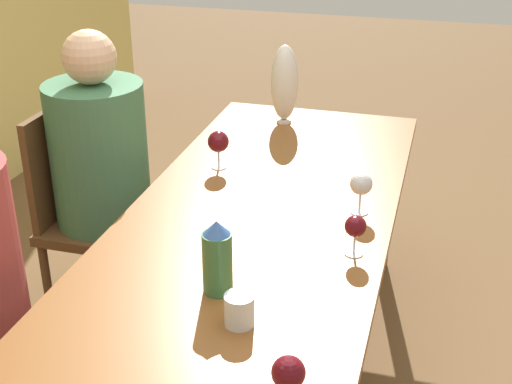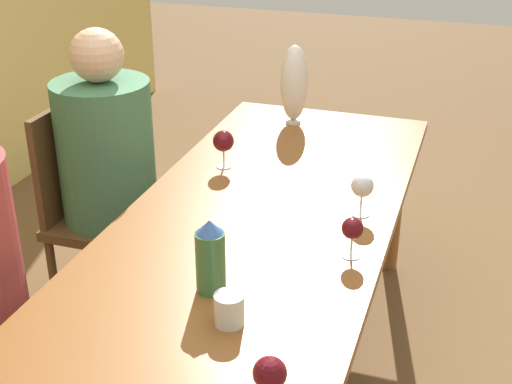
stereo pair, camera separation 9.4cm
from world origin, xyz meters
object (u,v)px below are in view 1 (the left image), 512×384
at_px(water_bottle, 217,258).
at_px(vase, 285,83).
at_px(wine_glass_3, 361,185).
at_px(water_tumbler, 239,310).
at_px(wine_glass_1, 288,374).
at_px(chair_far, 89,210).
at_px(wine_glass_2, 218,142).
at_px(wine_glass_4, 355,227).
at_px(person_far, 105,178).

bearing_deg(water_bottle, vase, 6.00).
bearing_deg(wine_glass_3, water_tumbler, 163.63).
xyz_separation_m(wine_glass_1, chair_far, (1.14, 1.10, -0.32)).
distance_m(water_tumbler, wine_glass_2, 1.01).
height_order(vase, wine_glass_4, vase).
distance_m(vase, wine_glass_2, 0.58).
bearing_deg(water_tumbler, vase, 9.28).
xyz_separation_m(water_bottle, chair_far, (0.74, 0.81, -0.33)).
bearing_deg(chair_far, wine_glass_2, -82.44).
distance_m(wine_glass_3, wine_glass_4, 0.28).
xyz_separation_m(wine_glass_3, wine_glass_4, (-0.28, -0.02, -0.01)).
bearing_deg(water_bottle, wine_glass_2, 18.20).
relative_size(water_tumbler, wine_glass_4, 0.67).
bearing_deg(water_bottle, wine_glass_1, -143.60).
bearing_deg(wine_glass_3, wine_glass_4, -175.22).
bearing_deg(vase, wine_glass_3, -150.18).
distance_m(wine_glass_4, person_far, 1.15).
bearing_deg(water_bottle, chair_far, 47.50).
height_order(wine_glass_2, wine_glass_4, wine_glass_2).
distance_m(water_bottle, wine_glass_4, 0.45).
bearing_deg(wine_glass_2, vase, -12.31).
xyz_separation_m(water_tumbler, wine_glass_2, (0.94, 0.37, 0.06)).
relative_size(water_tumbler, wine_glass_2, 0.58).
distance_m(wine_glass_3, person_far, 1.06).
bearing_deg(water_tumbler, wine_glass_1, -144.35).
bearing_deg(person_far, vase, -42.34).
xyz_separation_m(wine_glass_1, person_far, (1.14, 1.01, -0.16)).
xyz_separation_m(water_bottle, vase, (1.37, 0.14, 0.07)).
height_order(water_tumbler, wine_glass_1, wine_glass_1).
xyz_separation_m(water_tumbler, wine_glass_4, (0.43, -0.23, 0.05)).
xyz_separation_m(wine_glass_2, person_far, (-0.07, 0.45, -0.17)).
relative_size(wine_glass_4, chair_far, 0.14).
bearing_deg(water_tumbler, chair_far, 46.25).
relative_size(water_bottle, wine_glass_4, 1.71).
height_order(water_bottle, water_tumbler, water_bottle).
bearing_deg(water_tumbler, wine_glass_2, 21.35).
distance_m(water_tumbler, wine_glass_3, 0.74).
height_order(water_bottle, wine_glass_3, water_bottle).
bearing_deg(water_tumbler, water_bottle, 37.88).
distance_m(vase, chair_far, 1.00).
relative_size(vase, wine_glass_1, 2.60).
bearing_deg(person_far, wine_glass_1, -138.27).
relative_size(wine_glass_2, wine_glass_4, 1.15).
bearing_deg(wine_glass_2, wine_glass_1, -155.16).
height_order(wine_glass_4, chair_far, chair_far).
xyz_separation_m(vase, chair_far, (-0.63, 0.66, -0.41)).
relative_size(water_bottle, wine_glass_1, 1.62).
distance_m(water_bottle, vase, 1.38).
bearing_deg(wine_glass_1, wine_glass_3, -1.02).
bearing_deg(wine_glass_1, person_far, 41.73).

